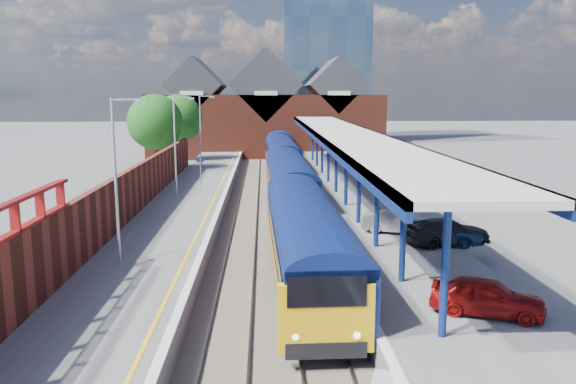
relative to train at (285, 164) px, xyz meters
name	(u,v)px	position (x,y,z in m)	size (l,w,h in m)	color
ground	(268,190)	(-1.49, -0.54, -2.12)	(240.00, 240.00, 0.00)	#5B5B5E
ballast_bed	(268,214)	(-1.49, -10.54, -2.09)	(6.00, 76.00, 0.06)	#473D33
rails	(268,213)	(-1.49, -10.54, -2.00)	(4.51, 76.00, 0.14)	slate
left_platform	(187,208)	(-6.99, -10.54, -1.62)	(5.00, 76.00, 1.00)	#565659
right_platform	(356,206)	(4.51, -10.54, -1.62)	(6.00, 76.00, 1.00)	#565659
coping_left	(222,200)	(-4.64, -10.54, -1.10)	(0.30, 76.00, 0.05)	silver
coping_right	(314,199)	(1.66, -10.54, -1.10)	(0.30, 76.00, 0.05)	silver
yellow_line	(213,200)	(-5.24, -10.54, -1.12)	(0.14, 76.00, 0.01)	yellow
train	(285,164)	(0.00, 0.00, 0.00)	(3.16, 65.95, 3.45)	#0B1952
canopy	(345,135)	(3.99, -8.59, 3.13)	(4.50, 52.00, 4.48)	navy
lamp_post_b	(119,170)	(-7.86, -24.54, 2.87)	(1.48, 0.18, 7.00)	#A5A8AA
lamp_post_c	(177,139)	(-7.86, -8.54, 2.87)	(1.48, 0.18, 7.00)	#A5A8AA
lamp_post_d	(202,126)	(-7.86, 7.46, 2.87)	(1.48, 0.18, 7.00)	#A5A8AA
platform_sign	(201,168)	(-6.49, -6.54, 0.57)	(0.55, 0.08, 2.50)	#A5A8AA
brick_wall	(124,197)	(-9.59, -17.00, 0.33)	(0.35, 50.00, 3.86)	maroon
station_building	(266,114)	(-1.49, 27.46, 3.33)	(30.00, 12.12, 13.78)	maroon
glass_tower	(324,21)	(8.51, 49.46, 18.08)	(14.20, 14.20, 40.30)	slate
tree_near	(157,124)	(-11.84, 5.37, 3.23)	(5.20, 5.20, 8.10)	#382314
tree_far	(180,120)	(-10.84, 13.37, 3.23)	(5.20, 5.20, 8.10)	#382314
parked_car_red	(487,296)	(5.49, -30.93, -0.51)	(1.45, 3.61, 1.23)	maroon
parked_car_silver	(399,221)	(5.20, -20.03, -0.51)	(1.30, 3.73, 1.23)	#9C9B9F
parked_car_dark	(447,232)	(7.01, -22.27, -0.51)	(1.73, 4.25, 1.23)	black
parked_car_blue	(443,232)	(6.85, -22.02, -0.59)	(1.77, 3.85, 1.07)	navy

